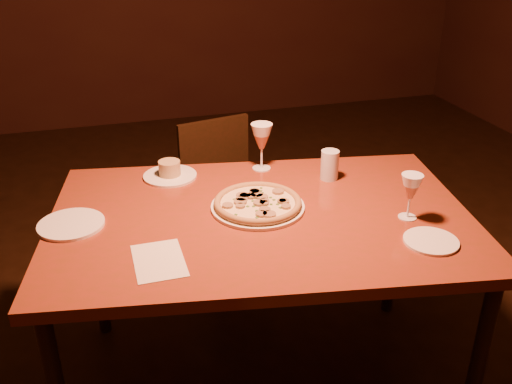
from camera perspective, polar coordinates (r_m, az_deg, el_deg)
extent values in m
cube|color=maroon|center=(2.03, 0.51, -2.78)|extent=(1.62, 1.19, 0.04)
cylinder|color=black|center=(2.62, -15.69, -6.75)|extent=(0.05, 0.05, 0.75)
cylinder|color=black|center=(2.13, 21.18, -16.37)|extent=(0.05, 0.05, 0.75)
cylinder|color=black|center=(2.73, 13.68, -5.00)|extent=(0.05, 0.05, 0.75)
cube|color=black|center=(2.93, -2.59, -1.00)|extent=(0.46, 0.46, 0.04)
cube|color=black|center=(3.00, -4.21, 3.87)|extent=(0.39, 0.11, 0.37)
cylinder|color=black|center=(2.86, -3.95, -6.85)|extent=(0.03, 0.03, 0.40)
cylinder|color=black|center=(3.11, -6.42, -4.03)|extent=(0.03, 0.03, 0.40)
cylinder|color=black|center=(2.98, 1.57, -5.28)|extent=(0.03, 0.03, 0.40)
cylinder|color=black|center=(3.22, -1.24, -2.70)|extent=(0.03, 0.03, 0.40)
cylinder|color=white|center=(2.06, 0.17, -1.49)|extent=(0.34, 0.34, 0.01)
cylinder|color=beige|center=(2.05, 0.17, -1.18)|extent=(0.31, 0.31, 0.01)
torus|color=tan|center=(2.05, 0.17, -1.03)|extent=(0.32, 0.32, 0.02)
cylinder|color=white|center=(2.33, -8.59, 1.61)|extent=(0.21, 0.21, 0.01)
cylinder|color=tan|center=(2.32, -8.65, 2.38)|extent=(0.09, 0.09, 0.06)
cylinder|color=silver|center=(2.29, 7.37, 2.70)|extent=(0.07, 0.07, 0.12)
cylinder|color=white|center=(2.05, -18.00, -3.10)|extent=(0.23, 0.23, 0.01)
cylinder|color=white|center=(1.94, 17.10, -4.72)|extent=(0.18, 0.18, 0.01)
cube|color=silver|center=(1.79, -9.69, -6.77)|extent=(0.15, 0.22, 0.00)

